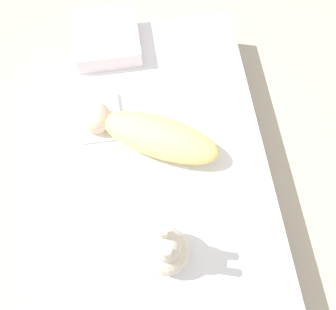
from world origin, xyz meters
name	(u,v)px	position (x,y,z in m)	size (l,w,h in m)	color
ground_plane	(174,190)	(0.00, 0.00, 0.00)	(12.00, 12.00, 0.00)	#B2A893
bed_mattress	(175,183)	(0.00, 0.00, 0.11)	(1.56, 0.77, 0.23)	white
burp_cloth	(98,118)	(-0.30, -0.29, 0.24)	(0.22, 0.19, 0.02)	white
swaddled_baby	(150,134)	(-0.16, -0.08, 0.30)	(0.39, 0.58, 0.15)	#EFDB7F
pillow	(107,38)	(-0.68, -0.21, 0.27)	(0.29, 0.29, 0.09)	white
bunny_plush	(165,250)	(0.31, -0.09, 0.34)	(0.18, 0.18, 0.34)	beige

